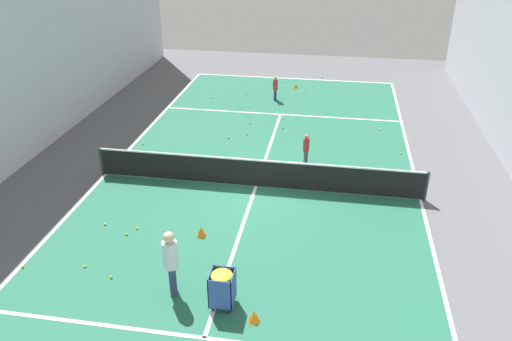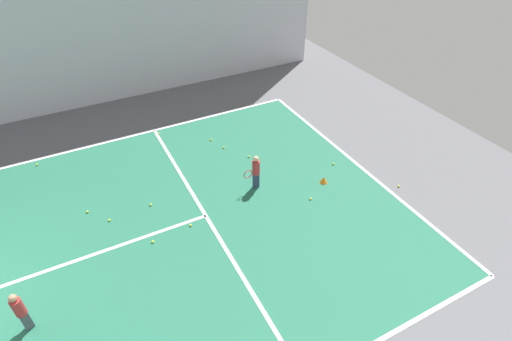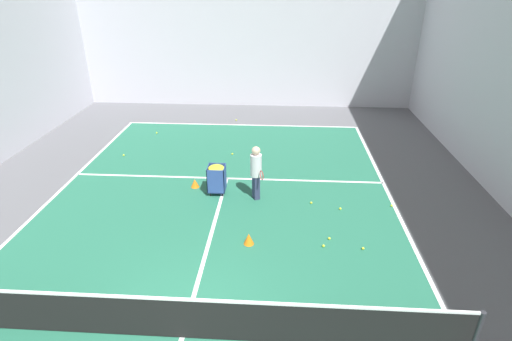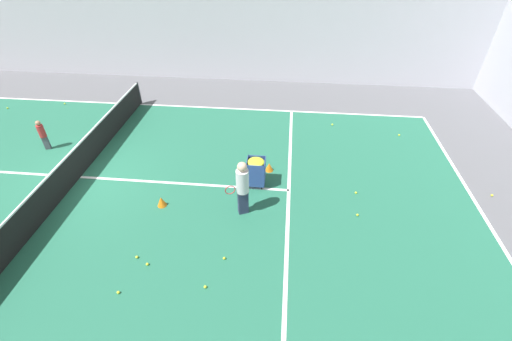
{
  "view_description": "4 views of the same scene",
  "coord_description": "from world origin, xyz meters",
  "px_view_note": "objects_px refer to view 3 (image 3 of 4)",
  "views": [
    {
      "loc": [
        -2.34,
        14.03,
        7.97
      ],
      "look_at": [
        0.0,
        0.0,
        0.59
      ],
      "focal_mm": 35.0,
      "sensor_mm": 36.0,
      "label": 1
    },
    {
      "loc": [
        -7.98,
        -4.09,
        7.97
      ],
      "look_at": [
        0.49,
        -8.51,
        0.64
      ],
      "focal_mm": 28.0,
      "sensor_mm": 36.0,
      "label": 2
    },
    {
      "loc": [
        1.73,
        -5.3,
        6.14
      ],
      "look_at": [
        1.07,
        5.38,
        0.94
      ],
      "focal_mm": 28.0,
      "sensor_mm": 36.0,
      "label": 3
    },
    {
      "loc": [
        7.98,
        6.42,
        6.74
      ],
      "look_at": [
        -0.17,
        5.61,
        0.55
      ],
      "focal_mm": 24.0,
      "sensor_mm": 36.0,
      "label": 4
    }
  ],
  "objects_px": {
    "training_cone_0": "(249,239)",
    "training_cone_1": "(195,183)",
    "tennis_net": "(180,318)",
    "coach_at_net": "(256,169)",
    "ball_cart": "(217,174)"
  },
  "relations": [
    {
      "from": "tennis_net",
      "to": "training_cone_0",
      "type": "xyz_separation_m",
      "value": [
        1.03,
        3.02,
        -0.35
      ]
    },
    {
      "from": "coach_at_net",
      "to": "training_cone_0",
      "type": "xyz_separation_m",
      "value": [
        -0.04,
        -2.36,
        -0.83
      ]
    },
    {
      "from": "tennis_net",
      "to": "training_cone_1",
      "type": "distance_m",
      "value": 6.05
    },
    {
      "from": "training_cone_0",
      "to": "training_cone_1",
      "type": "height_order",
      "value": "training_cone_0"
    },
    {
      "from": "tennis_net",
      "to": "ball_cart",
      "type": "relative_size",
      "value": 11.34
    },
    {
      "from": "training_cone_0",
      "to": "training_cone_1",
      "type": "relative_size",
      "value": 1.09
    },
    {
      "from": "training_cone_1",
      "to": "coach_at_net",
      "type": "bearing_deg",
      "value": -16.35
    },
    {
      "from": "ball_cart",
      "to": "training_cone_0",
      "type": "distance_m",
      "value": 2.9
    },
    {
      "from": "tennis_net",
      "to": "training_cone_0",
      "type": "bearing_deg",
      "value": 71.19
    },
    {
      "from": "coach_at_net",
      "to": "training_cone_0",
      "type": "height_order",
      "value": "coach_at_net"
    },
    {
      "from": "tennis_net",
      "to": "coach_at_net",
      "type": "distance_m",
      "value": 5.5
    },
    {
      "from": "tennis_net",
      "to": "training_cone_0",
      "type": "height_order",
      "value": "tennis_net"
    },
    {
      "from": "tennis_net",
      "to": "training_cone_1",
      "type": "height_order",
      "value": "tennis_net"
    },
    {
      "from": "ball_cart",
      "to": "training_cone_1",
      "type": "height_order",
      "value": "ball_cart"
    },
    {
      "from": "tennis_net",
      "to": "training_cone_1",
      "type": "relative_size",
      "value": 38.49
    }
  ]
}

